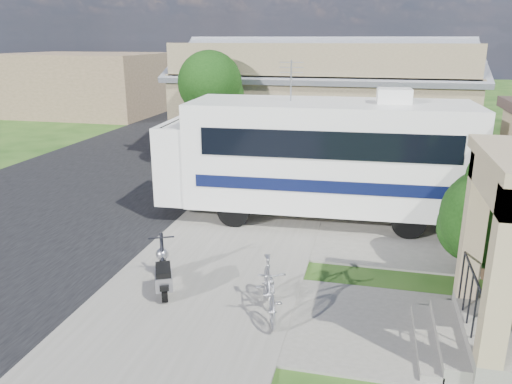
% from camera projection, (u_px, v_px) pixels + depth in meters
% --- Properties ---
extents(ground, '(120.00, 120.00, 0.00)m').
position_uv_depth(ground, '(252.00, 287.00, 10.41)').
color(ground, '#1A3E10').
extents(street_slab, '(9.00, 80.00, 0.02)m').
position_uv_depth(street_slab, '(137.00, 159.00, 21.34)').
color(street_slab, black).
rests_on(street_slab, ground).
extents(sidewalk_slab, '(4.00, 80.00, 0.06)m').
position_uv_depth(sidewalk_slab, '(287.00, 168.00, 19.92)').
color(sidewalk_slab, slate).
rests_on(sidewalk_slab, ground).
extents(driveway_slab, '(7.00, 6.00, 0.05)m').
position_uv_depth(driveway_slab, '(340.00, 219.00, 14.26)').
color(driveway_slab, slate).
rests_on(driveway_slab, ground).
extents(walk_slab, '(4.00, 3.00, 0.05)m').
position_uv_depth(walk_slab, '(403.00, 331.00, 8.82)').
color(walk_slab, slate).
rests_on(walk_slab, ground).
extents(warehouse, '(12.50, 8.40, 5.04)m').
position_uv_depth(warehouse, '(324.00, 106.00, 22.81)').
color(warehouse, brown).
rests_on(warehouse, ground).
extents(distant_bldg_far, '(10.00, 8.00, 4.00)m').
position_uv_depth(distant_bldg_far, '(86.00, 84.00, 33.99)').
color(distant_bldg_far, brown).
rests_on(distant_bldg_far, ground).
extents(distant_bldg_near, '(8.00, 7.00, 3.20)m').
position_uv_depth(distant_bldg_near, '(179.00, 77.00, 44.83)').
color(distant_bldg_near, brown).
rests_on(distant_bldg_near, ground).
extents(street_tree_a, '(2.44, 2.40, 4.58)m').
position_uv_depth(street_tree_a, '(213.00, 86.00, 18.67)').
color(street_tree_a, '#302115').
rests_on(street_tree_a, ground).
extents(street_tree_b, '(2.44, 2.40, 4.73)m').
position_uv_depth(street_tree_b, '(268.00, 68.00, 27.93)').
color(street_tree_b, '#302115').
rests_on(street_tree_b, ground).
extents(street_tree_c, '(2.44, 2.40, 4.42)m').
position_uv_depth(street_tree_c, '(293.00, 65.00, 36.39)').
color(street_tree_c, '#302115').
rests_on(street_tree_c, ground).
extents(motorhome, '(8.64, 3.11, 4.37)m').
position_uv_depth(motorhome, '(317.00, 154.00, 13.93)').
color(motorhome, white).
rests_on(motorhome, ground).
extents(shrub, '(2.36, 2.25, 2.90)m').
position_uv_depth(shrub, '(496.00, 213.00, 10.41)').
color(shrub, '#302115').
rests_on(shrub, ground).
extents(scooter, '(0.85, 1.44, 1.00)m').
position_uv_depth(scooter, '(163.00, 273.00, 10.02)').
color(scooter, black).
rests_on(scooter, ground).
extents(bicycle, '(1.00, 1.82, 1.05)m').
position_uv_depth(bicycle, '(269.00, 291.00, 9.19)').
color(bicycle, '#94939A').
rests_on(bicycle, ground).
extents(pickup_truck, '(3.18, 5.89, 1.57)m').
position_uv_depth(pickup_truck, '(194.00, 129.00, 23.94)').
color(pickup_truck, silver).
rests_on(pickup_truck, ground).
extents(van, '(3.26, 5.88, 1.61)m').
position_uv_depth(van, '(228.00, 109.00, 30.68)').
color(van, silver).
rests_on(van, ground).
extents(garden_hose, '(0.38, 0.38, 0.17)m').
position_uv_depth(garden_hose, '(450.00, 318.00, 9.12)').
color(garden_hose, '#146526').
rests_on(garden_hose, ground).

